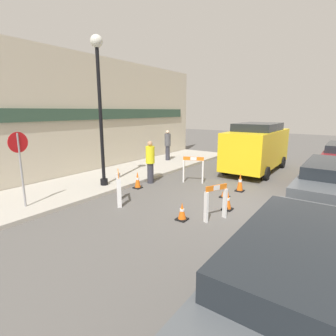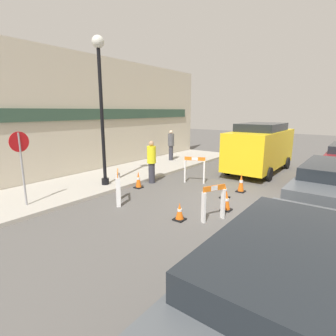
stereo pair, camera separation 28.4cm
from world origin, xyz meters
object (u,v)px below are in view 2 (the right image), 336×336
(person_worker, at_px, (152,161))
(person_pedestrian, at_px, (171,144))
(work_van, at_px, (260,146))
(streetlamp_post, at_px, (101,93))
(parked_car_0, at_px, (304,320))
(stop_sign, at_px, (21,157))

(person_worker, relative_size, person_pedestrian, 1.01)
(work_van, bearing_deg, streetlamp_post, 148.79)
(work_van, bearing_deg, person_worker, 149.03)
(parked_car_0, bearing_deg, person_pedestrian, 42.14)
(person_worker, xyz_separation_m, person_pedestrian, (4.10, 2.03, 0.12))
(person_worker, distance_m, parked_car_0, 8.71)
(streetlamp_post, bearing_deg, person_worker, -31.91)
(stop_sign, bearing_deg, person_worker, 159.28)
(person_pedestrian, relative_size, work_van, 0.35)
(person_pedestrian, xyz_separation_m, parked_car_0, (-9.66, -8.74, -0.06))
(person_worker, bearing_deg, streetlamp_post, -97.81)
(streetlamp_post, relative_size, person_worker, 3.09)
(stop_sign, xyz_separation_m, person_pedestrian, (8.70, 0.90, -0.57))
(stop_sign, bearing_deg, streetlamp_post, 170.78)
(stop_sign, relative_size, work_van, 0.45)
(stop_sign, distance_m, parked_car_0, 7.92)
(streetlamp_post, relative_size, stop_sign, 2.42)
(person_worker, distance_m, work_van, 5.61)
(stop_sign, bearing_deg, work_van, 149.97)
(streetlamp_post, xyz_separation_m, stop_sign, (-2.98, 0.12, -1.97))
(streetlamp_post, height_order, work_van, streetlamp_post)
(person_worker, xyz_separation_m, parked_car_0, (-5.56, -6.71, 0.06))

